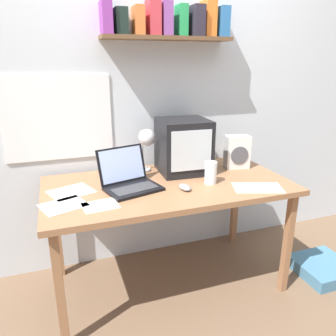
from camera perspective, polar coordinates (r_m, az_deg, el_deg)
ground_plane at (r=2.45m, az=0.00°, el=-19.12°), size 12.00×12.00×0.00m
back_wall at (r=2.39m, az=-3.74°, el=13.96°), size 5.60×0.24×2.60m
corner_desk at (r=2.10m, az=0.00°, el=-4.19°), size 1.54×0.79×0.74m
crt_monitor at (r=2.25m, az=2.67°, el=3.85°), size 0.34×0.34×0.36m
laptop at (r=2.01m, az=-6.92°, el=-1.74°), size 0.38×0.36×0.23m
desk_lamp at (r=2.20m, az=-3.79°, el=4.60°), size 0.13×0.18×0.31m
juice_glass at (r=2.07m, az=7.43°, el=-0.99°), size 0.08×0.08×0.14m
space_heater at (r=2.40m, az=11.93°, el=2.76°), size 0.19×0.13×0.23m
computer_mouse at (r=1.97m, az=2.94°, el=-3.36°), size 0.07×0.11×0.03m
open_notebook at (r=1.80m, az=-11.68°, el=-6.43°), size 0.20×0.17×0.00m
loose_paper_near_monitor at (r=2.07m, az=15.35°, el=-3.32°), size 0.33×0.26×0.00m
loose_paper_near_laptop at (r=1.85m, az=-17.72°, el=-6.21°), size 0.27×0.25×0.00m
printed_handout at (r=2.02m, az=-16.49°, el=-4.00°), size 0.29×0.27×0.00m
floor_cushion at (r=2.74m, az=25.32°, el=-15.44°), size 0.37×0.37×0.09m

